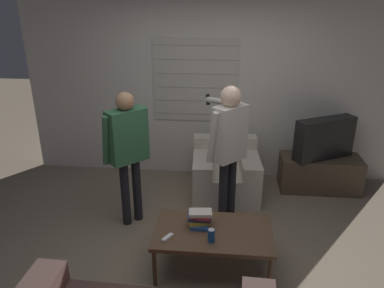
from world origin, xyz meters
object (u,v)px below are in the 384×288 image
(person_left_standing, at_px, (127,143))
(person_right_standing, at_px, (228,140))
(spare_remote, at_px, (168,237))
(armchair_beige, at_px, (225,173))
(tv, at_px, (324,138))
(coffee_table, at_px, (213,234))
(soda_can, at_px, (211,235))
(book_stack, at_px, (200,218))

(person_left_standing, xyz_separation_m, person_right_standing, (1.10, 0.09, 0.05))
(person_left_standing, xyz_separation_m, spare_remote, (0.57, -0.90, -0.54))
(spare_remote, bearing_deg, armchair_beige, 104.80)
(tv, bearing_deg, person_right_standing, 8.25)
(person_left_standing, bearing_deg, tv, -21.16)
(tv, bearing_deg, coffee_table, 23.98)
(armchair_beige, distance_m, soda_can, 1.69)
(book_stack, distance_m, soda_can, 0.27)
(tv, relative_size, person_left_standing, 0.53)
(tv, height_order, person_right_standing, person_right_standing)
(coffee_table, height_order, book_stack, book_stack)
(armchair_beige, bearing_deg, person_left_standing, 31.51)
(tv, relative_size, soda_can, 6.60)
(person_right_standing, bearing_deg, person_left_standing, 139.02)
(soda_can, bearing_deg, person_left_standing, 137.21)
(person_left_standing, distance_m, person_right_standing, 1.11)
(person_left_standing, bearing_deg, armchair_beige, -8.84)
(coffee_table, xyz_separation_m, spare_remote, (-0.41, -0.16, 0.05))
(armchair_beige, bearing_deg, spare_remote, 69.14)
(person_right_standing, bearing_deg, spare_remote, -163.76)
(person_right_standing, bearing_deg, coffee_table, -143.62)
(soda_can, relative_size, spare_remote, 0.96)
(coffee_table, xyz_separation_m, person_left_standing, (-0.99, 0.74, 0.59))
(book_stack, bearing_deg, soda_can, -62.94)
(coffee_table, relative_size, person_left_standing, 0.71)
(book_stack, xyz_separation_m, soda_can, (0.12, -0.24, -0.02))
(armchair_beige, bearing_deg, book_stack, 77.00)
(tv, bearing_deg, armchair_beige, -17.25)
(tv, xyz_separation_m, spare_remote, (-1.79, -1.91, -0.30))
(spare_remote, bearing_deg, coffee_table, 53.46)
(armchair_beige, relative_size, person_left_standing, 0.58)
(tv, height_order, soda_can, tv)
(tv, xyz_separation_m, person_right_standing, (-1.26, -0.92, 0.29))
(book_stack, height_order, soda_can, book_stack)
(coffee_table, height_order, person_left_standing, person_left_standing)
(armchair_beige, xyz_separation_m, coffee_table, (-0.10, -1.51, 0.10))
(coffee_table, bearing_deg, book_stack, 152.29)
(tv, xyz_separation_m, book_stack, (-1.51, -1.68, -0.23))
(armchair_beige, distance_m, person_right_standing, 1.01)
(armchair_beige, relative_size, book_stack, 3.69)
(armchair_beige, relative_size, soda_can, 7.21)
(armchair_beige, height_order, person_right_standing, person_right_standing)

